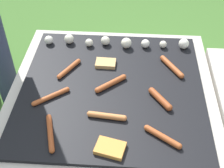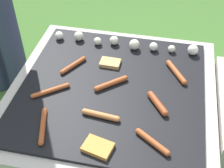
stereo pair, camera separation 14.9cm
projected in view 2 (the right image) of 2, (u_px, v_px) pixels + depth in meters
name	position (u px, v px, depth m)	size (l,w,h in m)	color
ground_plane	(112.00, 140.00, 1.79)	(14.00, 14.00, 0.00)	#3D6628
grill	(112.00, 116.00, 1.65)	(1.00, 1.00, 0.42)	#B2AA9E
sausage_back_center	(73.00, 65.00, 1.61)	(0.10, 0.16, 0.02)	#A34C23
sausage_back_left	(176.00, 72.00, 1.57)	(0.11, 0.17, 0.03)	#A34C23
sausage_front_center	(51.00, 91.00, 1.47)	(0.16, 0.13, 0.02)	#A34C23
sausage_back_right	(158.00, 103.00, 1.41)	(0.11, 0.14, 0.03)	#93421E
sausage_front_right	(152.00, 142.00, 1.25)	(0.15, 0.11, 0.03)	#A34C23
sausage_front_left	(43.00, 126.00, 1.31)	(0.07, 0.20, 0.02)	#93421E
sausage_mid_right	(111.00, 83.00, 1.51)	(0.15, 0.13, 0.03)	#A34C23
sausage_mid_left	(101.00, 115.00, 1.36)	(0.18, 0.04, 0.03)	#C6753D
bread_slice_right	(98.00, 147.00, 1.24)	(0.13, 0.11, 0.02)	#D18438
bread_slice_left	(110.00, 63.00, 1.63)	(0.11, 0.07, 0.02)	tan
mushroom_row	(126.00, 43.00, 1.73)	(0.81, 0.08, 0.06)	silver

